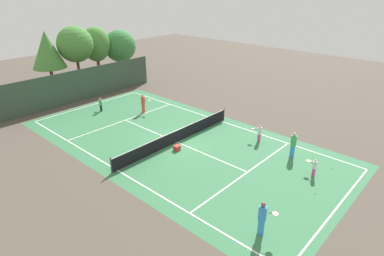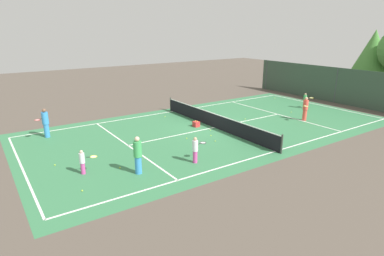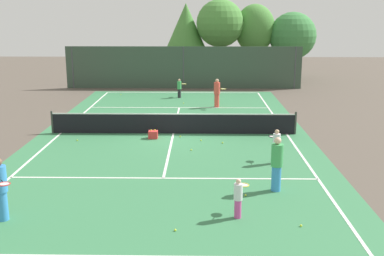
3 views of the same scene
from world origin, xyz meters
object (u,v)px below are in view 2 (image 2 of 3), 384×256
(player_3, at_px, (83,161))
(tennis_ball_5, at_px, (291,112))
(player_0, at_px, (305,100))
(player_4, at_px, (305,109))
(tennis_ball_0, at_px, (187,138))
(tennis_ball_6, at_px, (211,136))
(tennis_ball_2, at_px, (82,191))
(tennis_ball_4, at_px, (275,98))
(ball_crate, at_px, (196,124))
(player_5, at_px, (138,155))
(player_2, at_px, (195,149))
(tennis_ball_8, at_px, (245,119))
(tennis_ball_9, at_px, (215,141))
(tennis_ball_1, at_px, (120,168))
(tennis_ball_7, at_px, (210,130))
(player_1, at_px, (46,123))
(tennis_ball_10, at_px, (165,117))
(tennis_ball_3, at_px, (55,165))

(player_3, relative_size, tennis_ball_5, 18.00)
(player_0, bearing_deg, player_4, -52.96)
(tennis_ball_0, height_order, tennis_ball_6, same)
(tennis_ball_2, distance_m, tennis_ball_5, 18.42)
(tennis_ball_4, height_order, tennis_ball_6, same)
(ball_crate, bearing_deg, player_5, -54.48)
(player_4, xyz_separation_m, player_5, (1.49, -14.17, 0.03))
(player_2, relative_size, player_4, 0.77)
(tennis_ball_4, bearing_deg, tennis_ball_8, -62.57)
(tennis_ball_5, height_order, tennis_ball_9, same)
(tennis_ball_8, relative_size, tennis_ball_9, 1.00)
(tennis_ball_8, bearing_deg, tennis_ball_4, 117.43)
(tennis_ball_1, distance_m, tennis_ball_5, 15.99)
(tennis_ball_7, bearing_deg, player_1, -116.58)
(ball_crate, distance_m, tennis_ball_10, 3.48)
(player_0, bearing_deg, tennis_ball_2, -78.13)
(player_2, relative_size, tennis_ball_5, 20.69)
(tennis_ball_0, height_order, tennis_ball_2, same)
(player_3, bearing_deg, player_0, 97.40)
(player_4, bearing_deg, player_0, 127.04)
(tennis_ball_7, xyz_separation_m, tennis_ball_9, (1.95, -1.09, 0.00))
(player_0, height_order, tennis_ball_6, player_0)
(player_5, xyz_separation_m, tennis_ball_4, (-8.17, 18.44, -0.90))
(player_2, distance_m, tennis_ball_0, 3.79)
(tennis_ball_7, bearing_deg, tennis_ball_2, -68.69)
(tennis_ball_4, bearing_deg, tennis_ball_7, -67.84)
(tennis_ball_10, bearing_deg, player_3, -50.63)
(player_1, bearing_deg, player_2, 32.23)
(tennis_ball_4, bearing_deg, player_2, -60.91)
(tennis_ball_9, relative_size, tennis_ball_10, 1.00)
(player_5, distance_m, tennis_ball_4, 20.19)
(tennis_ball_1, bearing_deg, tennis_ball_6, 102.04)
(player_4, xyz_separation_m, tennis_ball_1, (0.45, -14.68, -0.88))
(tennis_ball_2, relative_size, tennis_ball_9, 1.00)
(player_1, xyz_separation_m, tennis_ball_7, (4.66, 9.31, -0.92))
(tennis_ball_0, relative_size, tennis_ball_4, 1.00)
(player_1, xyz_separation_m, tennis_ball_1, (7.07, 1.93, -0.92))
(player_4, distance_m, tennis_ball_10, 10.52)
(player_1, relative_size, tennis_ball_2, 27.95)
(player_2, height_order, tennis_ball_1, player_2)
(player_4, bearing_deg, player_2, -80.20)
(player_5, bearing_deg, player_0, 102.78)
(player_5, relative_size, tennis_ball_5, 27.76)
(tennis_ball_4, distance_m, tennis_ball_8, 8.68)
(tennis_ball_0, bearing_deg, tennis_ball_9, 39.71)
(player_0, bearing_deg, tennis_ball_7, -87.33)
(player_1, bearing_deg, tennis_ball_8, 73.33)
(tennis_ball_0, bearing_deg, player_3, -77.64)
(tennis_ball_6, xyz_separation_m, tennis_ball_7, (-0.98, 0.67, 0.00))
(player_2, height_order, tennis_ball_3, player_2)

